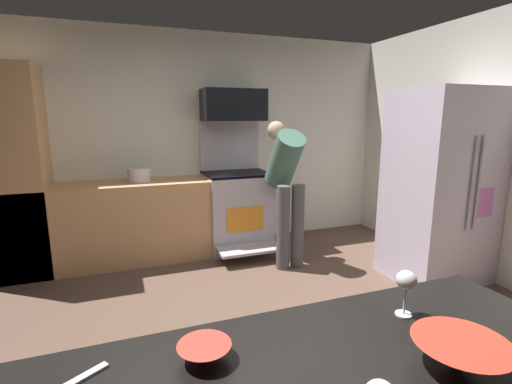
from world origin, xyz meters
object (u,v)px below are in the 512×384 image
refrigerator (440,187)px  mixing_bowl_large (204,352)px  oven_range (237,207)px  mixing_bowl_small (460,355)px  person_cook (286,181)px  microwave (233,105)px  stock_pot (139,175)px  wine_glass_near (406,282)px

refrigerator → mixing_bowl_large: (-2.73, -1.75, -0.01)m
oven_range → mixing_bowl_small: 3.60m
refrigerator → person_cook: (-1.27, 0.84, -0.01)m
microwave → refrigerator: (1.62, -1.60, -0.81)m
stock_pot → wine_glass_near: bearing=-77.2°
mixing_bowl_small → wine_glass_near: 0.30m
wine_glass_near → stock_pot: bearing=102.8°
person_cook → wine_glass_near: bearing=-105.6°
mixing_bowl_small → wine_glass_near: (0.06, 0.29, 0.09)m
oven_range → person_cook: size_ratio=1.00×
wine_glass_near → stock_pot: (-0.75, 3.27, -0.05)m
oven_range → mixing_bowl_small: (-0.43, -3.55, 0.43)m
microwave → wine_glass_near: (-0.38, -3.35, -0.72)m
mixing_bowl_small → stock_pot: bearing=101.0°
microwave → refrigerator: size_ratio=0.40×
stock_pot → mixing_bowl_small: bearing=-79.0°
refrigerator → oven_range: bearing=137.0°
person_cook → microwave: bearing=114.7°
microwave → wine_glass_near: 3.45m
refrigerator → mixing_bowl_small: size_ratio=6.87×
mixing_bowl_large → oven_range: bearing=71.2°
microwave → mixing_bowl_small: size_ratio=2.72×
person_cook → mixing_bowl_large: size_ratio=9.70×
oven_range → stock_pot: 1.22m
microwave → mixing_bowl_small: microwave is taller
mixing_bowl_small → oven_range: bearing=83.0°
microwave → person_cook: (0.35, -0.76, -0.82)m
microwave → person_cook: microwave is taller
person_cook → wine_glass_near: person_cook is taller
stock_pot → microwave: bearing=4.1°
oven_range → mixing_bowl_small: size_ratio=5.73×
mixing_bowl_small → refrigerator: bearing=44.7°
wine_glass_near → stock_pot: 3.36m
person_cook → wine_glass_near: 2.69m
wine_glass_near → person_cook: bearing=74.4°
oven_range → person_cook: 0.86m
mixing_bowl_small → stock_pot: stock_pot is taller
oven_range → refrigerator: bearing=-43.0°
refrigerator → mixing_bowl_large: bearing=-147.4°
oven_range → refrigerator: size_ratio=0.83×
microwave → wine_glass_near: size_ratio=4.33×
person_cook → stock_pot: (-1.47, 0.68, 0.05)m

